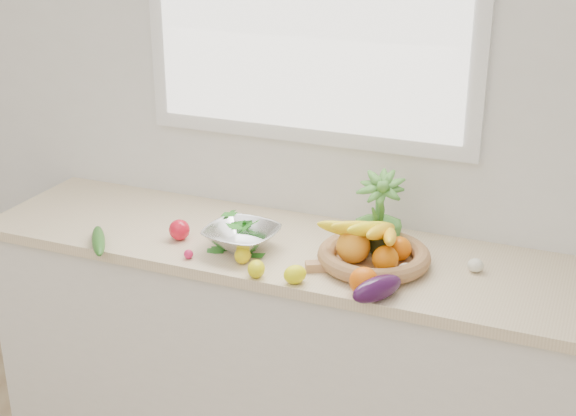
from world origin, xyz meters
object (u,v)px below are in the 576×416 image
at_px(apple, 179,230).
at_px(eggplant, 377,289).
at_px(potted_herb, 379,215).
at_px(fruit_basket, 373,250).
at_px(colander_with_spinach, 242,233).
at_px(cucumber, 98,241).

distance_m(apple, eggplant, 0.82).
relative_size(potted_herb, fruit_basket, 0.60).
bearing_deg(colander_with_spinach, apple, -178.51).
bearing_deg(cucumber, potted_herb, 21.29).
height_order(apple, cucumber, apple).
bearing_deg(apple, fruit_basket, 5.55).
bearing_deg(apple, potted_herb, 15.70).
bearing_deg(apple, cucumber, -144.69).
distance_m(fruit_basket, colander_with_spinach, 0.47).
relative_size(eggplant, potted_herb, 0.64).
bearing_deg(eggplant, fruit_basket, 109.94).
bearing_deg(fruit_basket, eggplant, -70.06).
height_order(cucumber, potted_herb, potted_herb).
relative_size(apple, fruit_basket, 0.15).
relative_size(apple, cucumber, 0.30).
relative_size(cucumber, fruit_basket, 0.50).
distance_m(eggplant, potted_herb, 0.39).
height_order(fruit_basket, colander_with_spinach, fruit_basket).
height_order(apple, eggplant, eggplant).
bearing_deg(colander_with_spinach, fruit_basket, 7.71).
bearing_deg(potted_herb, fruit_basket, -80.68).
xyz_separation_m(potted_herb, fruit_basket, (0.02, -0.13, -0.08)).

